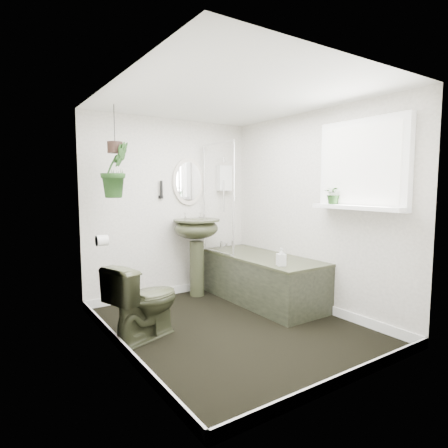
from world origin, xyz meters
TOP-DOWN VIEW (x-y plane):
  - floor at (0.00, 0.00)m, footprint 2.30×2.80m
  - ceiling at (0.00, 0.00)m, footprint 2.30×2.80m
  - wall_back at (0.00, 1.41)m, footprint 2.30×0.02m
  - wall_front at (0.00, -1.41)m, footprint 2.30×0.02m
  - wall_left at (-1.16, 0.00)m, footprint 0.02×2.80m
  - wall_right at (1.16, 0.00)m, footprint 0.02×2.80m
  - skirting at (0.00, 0.00)m, footprint 2.30×2.80m
  - bathtub at (0.80, 0.50)m, footprint 0.72×1.72m
  - bath_screen at (0.47, 0.99)m, footprint 0.04×0.72m
  - shower_box at (0.80, 1.34)m, footprint 0.20×0.10m
  - oval_mirror at (0.25, 1.37)m, footprint 0.46×0.03m
  - wall_sconce at (-0.15, 1.36)m, footprint 0.04×0.04m
  - toilet_roll_holder at (-1.10, 0.70)m, footprint 0.11×0.11m
  - window_recess at (1.09, -0.70)m, footprint 0.08×1.00m
  - window_sill at (1.02, -0.70)m, footprint 0.18×1.00m
  - window_blinds at (1.04, -0.70)m, footprint 0.01×0.86m
  - toilet at (-0.85, 0.23)m, footprint 0.81×0.61m
  - pedestal_sink at (0.25, 1.17)m, footprint 0.67×0.59m
  - sill_plant at (1.02, -0.40)m, footprint 0.26×0.24m
  - hanging_plant at (-0.86, 0.95)m, footprint 0.39×0.36m
  - soap_bottle at (0.59, -0.08)m, footprint 0.12×0.12m
  - hanging_pot at (-0.86, 0.95)m, footprint 0.16×0.16m

SIDE VIEW (x-z plane):
  - floor at x=0.00m, z-range -0.02..0.00m
  - skirting at x=0.00m, z-range 0.00..0.10m
  - bathtub at x=0.80m, z-range 0.00..0.58m
  - toilet at x=-0.85m, z-range 0.00..0.73m
  - pedestal_sink at x=0.25m, z-range 0.00..1.02m
  - soap_bottle at x=0.59m, z-range 0.58..0.78m
  - toilet_roll_holder at x=-1.10m, z-range 0.84..0.96m
  - wall_back at x=0.00m, z-range 0.00..2.30m
  - wall_front at x=0.00m, z-range 0.00..2.30m
  - wall_left at x=-1.16m, z-range 0.00..2.30m
  - wall_right at x=1.16m, z-range 0.00..2.30m
  - window_sill at x=1.02m, z-range 1.21..1.25m
  - bath_screen at x=0.47m, z-range 0.58..1.98m
  - sill_plant at x=1.02m, z-range 1.25..1.48m
  - wall_sconce at x=-0.15m, z-range 1.29..1.51m
  - oval_mirror at x=0.25m, z-range 1.19..1.81m
  - shower_box at x=0.80m, z-range 1.38..1.73m
  - hanging_plant at x=-0.86m, z-range 1.32..1.91m
  - window_recess at x=1.09m, z-range 1.20..2.10m
  - window_blinds at x=1.04m, z-range 1.27..2.03m
  - hanging_pot at x=-0.86m, z-range 1.79..1.91m
  - ceiling at x=0.00m, z-range 2.30..2.32m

